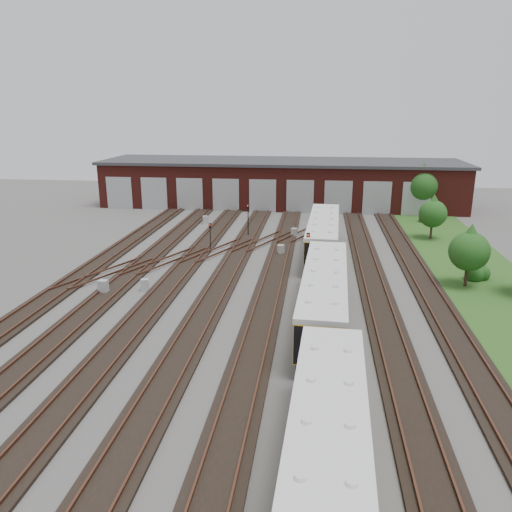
# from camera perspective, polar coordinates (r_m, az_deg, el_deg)

# --- Properties ---
(ground) EXTENTS (120.00, 120.00, 0.00)m
(ground) POSITION_cam_1_polar(r_m,az_deg,el_deg) (35.02, -2.26, -6.11)
(ground) COLOR #42403D
(ground) RESTS_ON ground
(track_network) EXTENTS (30.40, 70.00, 0.33)m
(track_network) POSITION_cam_1_polar(r_m,az_deg,el_deg) (35.54, -2.37, -5.57)
(track_network) COLOR black
(track_network) RESTS_ON ground
(maintenance_shed) EXTENTS (51.00, 12.50, 6.35)m
(maintenance_shed) POSITION_cam_1_polar(r_m,az_deg,el_deg) (72.78, 2.87, 8.41)
(maintenance_shed) COLOR #571B15
(maintenance_shed) RESTS_ON ground
(grass_verge) EXTENTS (8.00, 55.00, 0.05)m
(grass_verge) POSITION_cam_1_polar(r_m,az_deg,el_deg) (46.04, 24.01, -1.93)
(grass_verge) COLOR #1F4A18
(grass_verge) RESTS_ON ground
(metro_train) EXTENTS (3.31, 47.32, 3.15)m
(metro_train) POSITION_cam_1_polar(r_m,az_deg,el_deg) (32.48, 7.80, -4.43)
(metro_train) COLOR black
(metro_train) RESTS_ON ground
(signal_mast_0) EXTENTS (0.24, 0.23, 2.79)m
(signal_mast_0) POSITION_cam_1_polar(r_m,az_deg,el_deg) (48.70, -5.26, 2.59)
(signal_mast_0) COLOR black
(signal_mast_0) RESTS_ON ground
(signal_mast_1) EXTENTS (0.29, 0.27, 3.58)m
(signal_mast_1) POSITION_cam_1_polar(r_m,az_deg,el_deg) (54.16, -0.91, 4.61)
(signal_mast_1) COLOR black
(signal_mast_1) RESTS_ON ground
(signal_mast_2) EXTENTS (0.29, 0.27, 3.82)m
(signal_mast_2) POSITION_cam_1_polar(r_m,az_deg,el_deg) (40.83, 5.94, 0.74)
(signal_mast_2) COLOR black
(signal_mast_2) RESTS_ON ground
(signal_mast_3) EXTENTS (0.26, 0.24, 2.88)m
(signal_mast_3) POSITION_cam_1_polar(r_m,az_deg,el_deg) (50.51, 6.52, 3.12)
(signal_mast_3) COLOR black
(signal_mast_3) RESTS_ON ground
(relay_cabinet_0) EXTENTS (0.73, 0.64, 1.09)m
(relay_cabinet_0) POSITION_cam_1_polar(r_m,az_deg,el_deg) (39.32, -17.05, -3.42)
(relay_cabinet_0) COLOR #A5A6AA
(relay_cabinet_0) RESTS_ON ground
(relay_cabinet_1) EXTENTS (0.71, 0.65, 0.96)m
(relay_cabinet_1) POSITION_cam_1_polar(r_m,az_deg,el_deg) (60.89, -5.81, 4.13)
(relay_cabinet_1) COLOR #A5A6AA
(relay_cabinet_1) RESTS_ON ground
(relay_cabinet_2) EXTENTS (0.68, 0.62, 0.92)m
(relay_cabinet_2) POSITION_cam_1_polar(r_m,az_deg,el_deg) (39.25, -12.59, -3.24)
(relay_cabinet_2) COLOR #A5A6AA
(relay_cabinet_2) RESTS_ON ground
(relay_cabinet_3) EXTENTS (0.72, 0.66, 0.97)m
(relay_cabinet_3) POSITION_cam_1_polar(r_m,az_deg,el_deg) (47.69, 2.86, 0.71)
(relay_cabinet_3) COLOR #A5A6AA
(relay_cabinet_3) RESTS_ON ground
(relay_cabinet_4) EXTENTS (0.75, 0.69, 1.00)m
(relay_cabinet_4) POSITION_cam_1_polar(r_m,az_deg,el_deg) (54.28, 4.39, 2.66)
(relay_cabinet_4) COLOR #A5A6AA
(relay_cabinet_4) RESTS_ON ground
(tree_0) EXTENTS (4.05, 4.05, 6.71)m
(tree_0) POSITION_cam_1_polar(r_m,az_deg,el_deg) (68.82, 18.52, 8.05)
(tree_0) COLOR #312016
(tree_0) RESTS_ON ground
(tree_1) EXTENTS (2.91, 2.91, 4.82)m
(tree_1) POSITION_cam_1_polar(r_m,az_deg,el_deg) (56.11, 19.59, 4.92)
(tree_1) COLOR #312016
(tree_1) RESTS_ON ground
(tree_3) EXTENTS (3.07, 3.07, 5.08)m
(tree_3) POSITION_cam_1_polar(r_m,az_deg,el_deg) (41.68, 23.25, 0.99)
(tree_3) COLOR #312016
(tree_3) RESTS_ON ground
(bush_0) EXTENTS (1.52, 1.52, 1.52)m
(bush_0) POSITION_cam_1_polar(r_m,az_deg,el_deg) (44.22, 23.73, -1.61)
(bush_0) COLOR #124013
(bush_0) RESTS_ON ground
(bush_1) EXTENTS (1.47, 1.47, 1.47)m
(bush_1) POSITION_cam_1_polar(r_m,az_deg,el_deg) (44.72, 24.35, -1.54)
(bush_1) COLOR #124013
(bush_1) RESTS_ON ground
(bush_2) EXTENTS (1.32, 1.32, 1.32)m
(bush_2) POSITION_cam_1_polar(r_m,az_deg,el_deg) (64.68, 18.67, 4.24)
(bush_2) COLOR #124013
(bush_2) RESTS_ON ground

